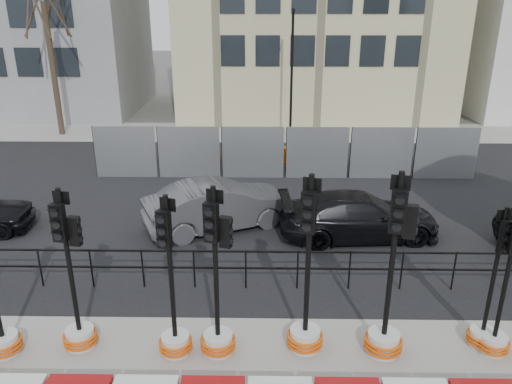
{
  "coord_description": "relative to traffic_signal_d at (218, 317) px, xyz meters",
  "views": [
    {
      "loc": [
        -0.8,
        -8.93,
        6.35
      ],
      "look_at": [
        -0.99,
        3.0,
        1.75
      ],
      "focal_mm": 35.0,
      "sensor_mm": 36.0,
      "label": 1
    }
  ],
  "objects": [
    {
      "name": "ground",
      "position": [
        1.65,
        1.08,
        -0.81
      ],
      "size": [
        120.0,
        120.0,
        0.0
      ],
      "primitive_type": "plane",
      "color": "#51514C",
      "rests_on": "ground"
    },
    {
      "name": "road",
      "position": [
        1.65,
        8.08,
        -0.8
      ],
      "size": [
        40.0,
        14.0,
        0.03
      ],
      "primitive_type": "cube",
      "color": "black",
      "rests_on": "ground"
    },
    {
      "name": "sidewalk_far",
      "position": [
        1.65,
        17.08,
        -0.8
      ],
      "size": [
        40.0,
        4.0,
        0.02
      ],
      "primitive_type": "cube",
      "color": "gray",
      "rests_on": "ground"
    },
    {
      "name": "kerb_railing",
      "position": [
        1.65,
        2.28,
        -0.13
      ],
      "size": [
        18.0,
        0.04,
        1.0
      ],
      "color": "black",
      "rests_on": "ground"
    },
    {
      "name": "heras_fencing",
      "position": [
        2.21,
        10.94,
        -0.16
      ],
      "size": [
        14.33,
        1.72,
        2.0
      ],
      "color": "#96999E",
      "rests_on": "ground"
    },
    {
      "name": "lamp_post_far",
      "position": [
        2.15,
        16.06,
        2.41
      ],
      "size": [
        0.12,
        0.56,
        6.0
      ],
      "color": "black",
      "rests_on": "ground"
    },
    {
      "name": "traffic_signal_b",
      "position": [
        -2.7,
        0.13,
        -0.02
      ],
      "size": [
        0.65,
        0.65,
        3.32
      ],
      "rotation": [
        0.0,
        0.0,
        -0.15
      ],
      "color": "silver",
      "rests_on": "ground"
    },
    {
      "name": "traffic_signal_c",
      "position": [
        -0.82,
        -0.03,
        -0.14
      ],
      "size": [
        0.64,
        0.64,
        3.27
      ],
      "rotation": [
        0.0,
        0.0,
        -0.33
      ],
      "color": "silver",
      "rests_on": "ground"
    },
    {
      "name": "traffic_signal_d",
      "position": [
        0.0,
        0.0,
        0.0
      ],
      "size": [
        0.67,
        0.67,
        3.42
      ],
      "rotation": [
        0.0,
        0.0,
        -0.3
      ],
      "color": "silver",
      "rests_on": "ground"
    },
    {
      "name": "traffic_signal_e",
      "position": [
        1.66,
        0.14,
        -0.07
      ],
      "size": [
        0.71,
        0.71,
        3.59
      ],
      "rotation": [
        0.0,
        0.0,
        -0.31
      ],
      "color": "silver",
      "rests_on": "ground"
    },
    {
      "name": "traffic_signal_f",
      "position": [
        3.16,
        0.03,
        0.06
      ],
      "size": [
        0.73,
        0.73,
        3.69
      ],
      "rotation": [
        0.0,
        0.0,
        -0.23
      ],
      "color": "silver",
      "rests_on": "ground"
    },
    {
      "name": "traffic_signal_g",
      "position": [
        5.14,
        0.28,
        -0.21
      ],
      "size": [
        0.58,
        0.58,
        2.95
      ],
      "rotation": [
        0.0,
        0.0,
        0.16
      ],
      "color": "silver",
      "rests_on": "ground"
    },
    {
      "name": "traffic_signal_h",
      "position": [
        5.27,
        0.09,
        -0.18
      ],
      "size": [
        0.6,
        0.6,
        3.06
      ],
      "rotation": [
        0.0,
        0.0,
        -0.14
      ],
      "color": "silver",
      "rests_on": "ground"
    },
    {
      "name": "car_b",
      "position": [
        -0.44,
        5.63,
        -0.09
      ],
      "size": [
        4.85,
        5.55,
        1.45
      ],
      "primitive_type": "imported",
      "rotation": [
        0.0,
        0.0,
        2.0
      ],
      "color": "#49494E",
      "rests_on": "ground"
    },
    {
      "name": "car_c",
      "position": [
        3.55,
        5.09,
        -0.16
      ],
      "size": [
        2.58,
        4.8,
        1.31
      ],
      "primitive_type": "imported",
      "rotation": [
        0.0,
        0.0,
        1.65
      ],
      "color": "black",
      "rests_on": "ground"
    }
  ]
}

